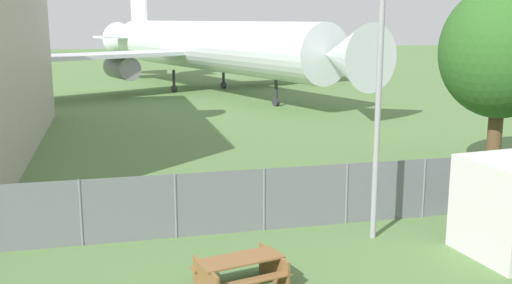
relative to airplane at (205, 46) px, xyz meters
The scene contains 5 objects.
perimeter_fence 34.13m from the airplane, 96.02° to the right, with size 56.07×0.07×1.85m.
airplane is the anchor object (origin of this frame).
picnic_bench_open_grass 37.96m from the airplane, 97.67° to the right, with size 2.19×1.81×0.76m.
tree_far_right 30.67m from the airplane, 77.44° to the right, with size 4.62×4.62×7.39m.
light_mast 35.14m from the airplane, 91.19° to the right, with size 0.44×0.44×8.02m.
Camera 1 is at (-4.12, -6.34, 6.05)m, focal length 42.00 mm.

